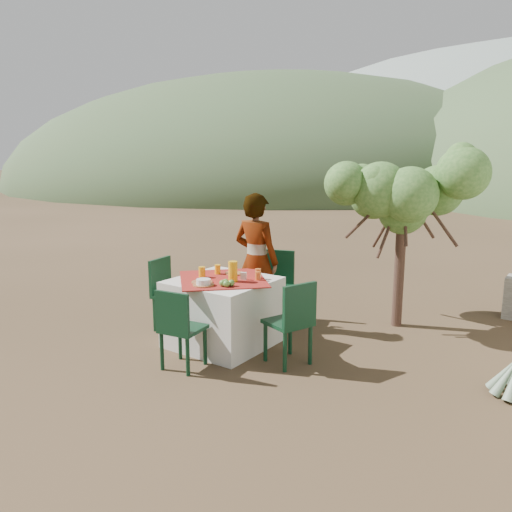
{
  "coord_description": "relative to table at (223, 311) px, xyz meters",
  "views": [
    {
      "loc": [
        3.26,
        -3.74,
        2.08
      ],
      "look_at": [
        0.04,
        0.85,
        0.97
      ],
      "focal_mm": 35.0,
      "sensor_mm": 36.0,
      "label": 1
    }
  ],
  "objects": [
    {
      "name": "jar_left",
      "position": [
        0.36,
        0.17,
        0.43
      ],
      "size": [
        0.06,
        0.06,
        0.09
      ],
      "primitive_type": "cylinder",
      "color": "#D06224",
      "rests_on": "table"
    },
    {
      "name": "jar_right",
      "position": [
        0.31,
        0.25,
        0.43
      ],
      "size": [
        0.07,
        0.07,
        0.11
      ],
      "primitive_type": "cylinder",
      "color": "#D06224",
      "rests_on": "table"
    },
    {
      "name": "glass_near",
      "position": [
        -0.23,
        -0.09,
        0.44
      ],
      "size": [
        0.07,
        0.07,
        0.12
      ],
      "primitive_type": "cylinder",
      "color": "#FFA910",
      "rests_on": "table"
    },
    {
      "name": "plate_far",
      "position": [
        -0.03,
        0.25,
        0.39
      ],
      "size": [
        0.21,
        0.21,
        0.01
      ],
      "primitive_type": "cylinder",
      "color": "brown",
      "rests_on": "table"
    },
    {
      "name": "person",
      "position": [
        -0.05,
        0.72,
        0.45
      ],
      "size": [
        0.61,
        0.41,
        1.67
      ],
      "primitive_type": "imported",
      "rotation": [
        0.0,
        0.0,
        3.15
      ],
      "color": "#8C6651",
      "rests_on": "ground"
    },
    {
      "name": "chair_near",
      "position": [
        0.09,
        -0.81,
        0.08
      ],
      "size": [
        0.43,
        0.43,
        0.82
      ],
      "rotation": [
        0.0,
        0.0,
        3.29
      ],
      "color": "black",
      "rests_on": "ground"
    },
    {
      "name": "glass_far",
      "position": [
        -0.19,
        0.14,
        0.44
      ],
      "size": [
        0.07,
        0.07,
        0.11
      ],
      "primitive_type": "cylinder",
      "color": "#FFA910",
      "rests_on": "table"
    },
    {
      "name": "shrub_tree",
      "position": [
        1.45,
        1.81,
        1.16
      ],
      "size": [
        1.66,
        1.63,
        1.95
      ],
      "color": "#4E3227",
      "rests_on": "ground"
    },
    {
      "name": "ground",
      "position": [
        0.13,
        -0.45,
        -0.38
      ],
      "size": [
        160.0,
        160.0,
        0.0
      ],
      "primitive_type": "plane",
      "color": "#3B2B1A",
      "rests_on": "ground"
    },
    {
      "name": "chair_left",
      "position": [
        -0.88,
        0.02,
        0.11
      ],
      "size": [
        0.46,
        0.46,
        0.88
      ],
      "rotation": [
        0.0,
        0.0,
        1.73
      ],
      "color": "black",
      "rests_on": "ground"
    },
    {
      "name": "chair_far",
      "position": [
        0.03,
        1.06,
        0.12
      ],
      "size": [
        0.52,
        0.52,
        0.91
      ],
      "rotation": [
        0.0,
        0.0,
        0.3
      ],
      "color": "black",
      "rests_on": "ground"
    },
    {
      "name": "hill_near_left",
      "position": [
        -17.87,
        29.55,
        -0.38
      ],
      "size": [
        40.0,
        40.0,
        16.0
      ],
      "primitive_type": "ellipsoid",
      "color": "#3A4F2C",
      "rests_on": "ground"
    },
    {
      "name": "bowl_plate",
      "position": [
        0.03,
        -0.35,
        0.39
      ],
      "size": [
        0.23,
        0.23,
        0.01
      ],
      "primitive_type": "cylinder",
      "color": "brown",
      "rests_on": "table"
    },
    {
      "name": "table",
      "position": [
        0.0,
        0.0,
        0.0
      ],
      "size": [
        1.3,
        1.3,
        0.76
      ],
      "color": "silver",
      "rests_on": "ground"
    },
    {
      "name": "fruit_cluster",
      "position": [
        0.25,
        -0.24,
        0.42
      ],
      "size": [
        0.14,
        0.13,
        0.07
      ],
      "color": "#588C33",
      "rests_on": "table"
    },
    {
      "name": "juice_pitcher",
      "position": [
        0.17,
        -0.04,
        0.49
      ],
      "size": [
        0.1,
        0.1,
        0.22
      ],
      "primitive_type": "cylinder",
      "color": "#FFA910",
      "rests_on": "table"
    },
    {
      "name": "chair_right",
      "position": [
        0.95,
        -0.06,
        0.11
      ],
      "size": [
        0.52,
        0.52,
        0.87
      ],
      "rotation": [
        0.0,
        0.0,
        4.36
      ],
      "color": "black",
      "rests_on": "ground"
    },
    {
      "name": "plate_near",
      "position": [
        -0.06,
        -0.28,
        0.39
      ],
      "size": [
        0.23,
        0.23,
        0.01
      ],
      "primitive_type": "cylinder",
      "color": "brown",
      "rests_on": "table"
    },
    {
      "name": "napkin_holder",
      "position": [
        0.22,
        0.09,
        0.42
      ],
      "size": [
        0.07,
        0.06,
        0.08
      ],
      "primitive_type": "cube",
      "rotation": [
        0.0,
        0.0,
        0.37
      ],
      "color": "white",
      "rests_on": "table"
    },
    {
      "name": "white_bowl",
      "position": [
        0.03,
        -0.35,
        0.42
      ],
      "size": [
        0.15,
        0.15,
        0.06
      ],
      "primitive_type": "cylinder",
      "color": "white",
      "rests_on": "bowl_plate"
    }
  ]
}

